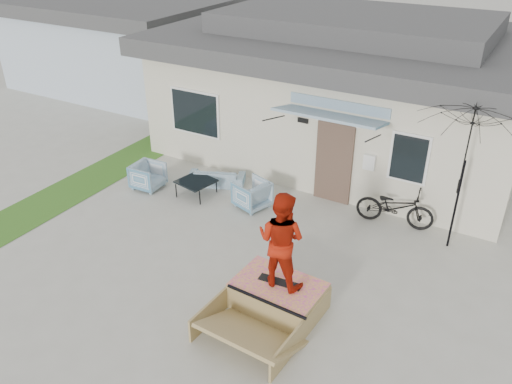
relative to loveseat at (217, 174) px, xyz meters
The scene contains 13 objects.
ground 4.25m from the loveseat, 61.26° to the right, with size 90.00×90.00×0.00m, color #A9A89A.
grass_strip 3.61m from the loveseat, 151.56° to the right, with size 1.40×8.00×0.01m, color #31631E.
house 5.02m from the loveseat, 64.54° to the left, with size 10.80×8.49×4.10m.
neighbor_house 10.65m from the loveseat, 143.39° to the left, with size 8.60×7.60×3.50m.
loveseat is the anchor object (origin of this frame).
armchair_left 1.83m from the loveseat, 143.44° to the right, with size 0.75×0.70×0.77m, color teal.
armchair_right 1.56m from the loveseat, 21.56° to the right, with size 0.76×0.71×0.78m, color teal.
coffee_table 0.78m from the loveseat, 99.61° to the right, with size 0.84×0.84×0.42m, color black.
bicycle 4.79m from the loveseat, ahead, with size 0.63×1.80×1.15m, color black.
patio_umbrella 6.27m from the loveseat, ahead, with size 2.78×2.68×2.20m.
skate_ramp 5.19m from the loveseat, 43.39° to the right, with size 1.62×2.16×0.54m, color #99804B, non-canonical shape.
skateboard 5.16m from the loveseat, 42.93° to the right, with size 0.83×0.21×0.05m, color black.
skater 5.29m from the loveseat, 42.93° to the right, with size 0.91×0.70×1.86m, color #A61A08.
Camera 1 is at (5.14, -6.58, 6.60)m, focal length 36.34 mm.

